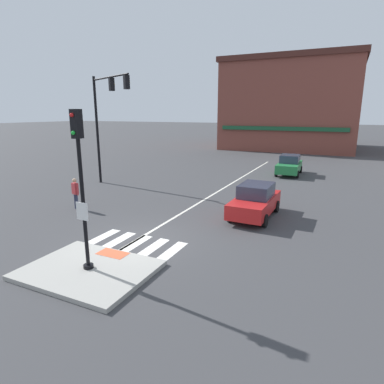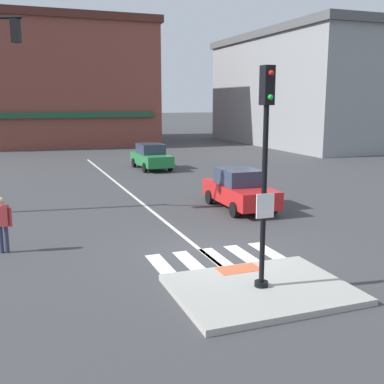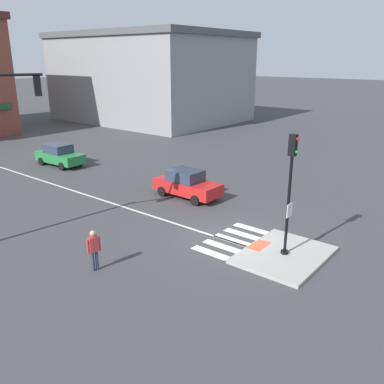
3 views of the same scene
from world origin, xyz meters
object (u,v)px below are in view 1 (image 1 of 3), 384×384
(pedestrian_at_curb_left, at_px, (75,191))
(traffic_light_mast, at_px, (105,111))
(car_red_eastbound_mid, at_px, (255,201))
(signal_pole, at_px, (81,177))
(car_green_eastbound_distant, at_px, (289,165))

(pedestrian_at_curb_left, bearing_deg, traffic_light_mast, 112.09)
(traffic_light_mast, xyz_separation_m, car_red_eastbound_mid, (11.17, -2.48, -4.32))
(signal_pole, height_order, traffic_light_mast, traffic_light_mast)
(signal_pole, bearing_deg, car_red_eastbound_mid, 67.40)
(signal_pole, height_order, car_red_eastbound_mid, signal_pole)
(signal_pole, xyz_separation_m, car_red_eastbound_mid, (3.35, 8.05, -2.34))
(car_green_eastbound_distant, bearing_deg, pedestrian_at_curb_left, -119.82)
(car_red_eastbound_mid, height_order, car_green_eastbound_distant, same)
(car_red_eastbound_mid, relative_size, pedestrian_at_curb_left, 2.46)
(traffic_light_mast, height_order, car_red_eastbound_mid, traffic_light_mast)
(car_green_eastbound_distant, bearing_deg, traffic_light_mast, -137.73)
(pedestrian_at_curb_left, bearing_deg, car_red_eastbound_mid, 17.37)
(traffic_light_mast, bearing_deg, car_green_eastbound_distant, 42.27)
(car_red_eastbound_mid, bearing_deg, pedestrian_at_curb_left, -162.63)
(signal_pole, distance_m, car_green_eastbound_distant, 20.74)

